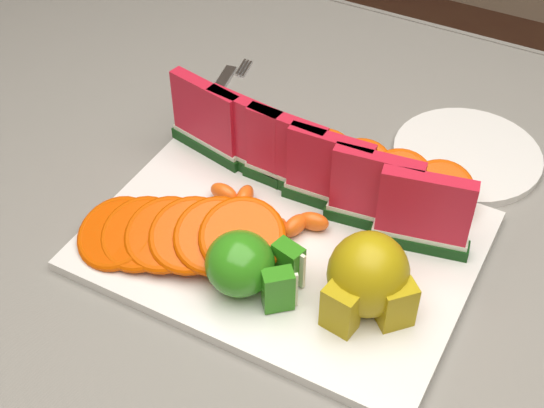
# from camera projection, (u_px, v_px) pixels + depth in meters

# --- Properties ---
(table) EXTENTS (1.40, 0.90, 0.75)m
(table) POSITION_uv_depth(u_px,v_px,m) (338.00, 324.00, 0.87)
(table) COLOR #4E3519
(table) RESTS_ON ground
(tablecloth) EXTENTS (1.53, 1.03, 0.20)m
(tablecloth) POSITION_uv_depth(u_px,v_px,m) (341.00, 289.00, 0.83)
(tablecloth) COLOR slate
(tablecloth) RESTS_ON table
(platter) EXTENTS (0.40, 0.30, 0.01)m
(platter) POSITION_uv_depth(u_px,v_px,m) (284.00, 240.00, 0.82)
(platter) COLOR silver
(platter) RESTS_ON tablecloth
(apple_cluster) EXTENTS (0.11, 0.09, 0.06)m
(apple_cluster) POSITION_uv_depth(u_px,v_px,m) (247.00, 266.00, 0.74)
(apple_cluster) COLOR #0C900B
(apple_cluster) RESTS_ON platter
(pear_cluster) EXTENTS (0.10, 0.10, 0.09)m
(pear_cluster) POSITION_uv_depth(u_px,v_px,m) (368.00, 278.00, 0.72)
(pear_cluster) COLOR #9E8709
(pear_cluster) RESTS_ON platter
(side_plate) EXTENTS (0.21, 0.21, 0.01)m
(side_plate) POSITION_uv_depth(u_px,v_px,m) (467.00, 155.00, 0.93)
(side_plate) COLOR silver
(side_plate) RESTS_ON tablecloth
(fork) EXTENTS (0.05, 0.19, 0.00)m
(fork) POSITION_uv_depth(u_px,v_px,m) (214.00, 98.00, 1.02)
(fork) COLOR silver
(fork) RESTS_ON tablecloth
(watermelon_row) EXTENTS (0.39, 0.07, 0.10)m
(watermelon_row) POSITION_uv_depth(u_px,v_px,m) (307.00, 164.00, 0.83)
(watermelon_row) COLOR #09400F
(watermelon_row) RESTS_ON platter
(orange_fan_front) EXTENTS (0.24, 0.15, 0.06)m
(orange_fan_front) POSITION_uv_depth(u_px,v_px,m) (178.00, 235.00, 0.78)
(orange_fan_front) COLOR #DF5207
(orange_fan_front) RESTS_ON platter
(orange_fan_back) EXTENTS (0.32, 0.10, 0.04)m
(orange_fan_back) POSITION_uv_depth(u_px,v_px,m) (342.00, 159.00, 0.88)
(orange_fan_back) COLOR #DF5207
(orange_fan_back) RESTS_ON platter
(tangerine_segments) EXTENTS (0.15, 0.07, 0.02)m
(tangerine_segments) POSITION_uv_depth(u_px,v_px,m) (266.00, 214.00, 0.82)
(tangerine_segments) COLOR orange
(tangerine_segments) RESTS_ON platter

